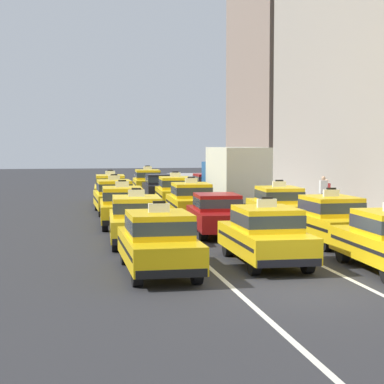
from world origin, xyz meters
The scene contains 22 objects.
ground_plane centered at (0.00, 0.00, 0.00)m, with size 160.00×160.00×0.00m, color #2B2B2D.
lane_stripe_left_center centered at (-1.60, 20.00, 0.00)m, with size 0.14×80.00×0.01m, color silver.
lane_stripe_center_right centered at (1.60, 20.00, 0.00)m, with size 0.14×80.00×0.01m, color silver.
sidewalk_curb centered at (7.20, 15.00, 0.07)m, with size 4.00×90.00×0.15m, color #9E9993.
taxi_left_nearest centered at (-3.12, 2.69, 0.88)m, with size 1.87×4.58×1.96m.
taxi_left_second centered at (-3.20, 8.05, 0.88)m, with size 2.02×4.64×1.96m.
taxi_left_third centered at (-3.29, 13.17, 0.88)m, with size 1.97×4.62×1.96m.
taxi_left_fourth centered at (-3.29, 18.64, 0.88)m, with size 1.90×4.59×1.96m.
taxi_left_fifth centered at (-3.15, 24.14, 0.88)m, with size 2.00×4.63×1.96m.
taxi_center_nearest centered at (0.08, 3.56, 0.88)m, with size 1.83×4.56×1.96m.
sedan_center_second centered at (0.01, 9.82, 0.85)m, with size 1.94×4.37×1.58m.
taxi_center_third centered at (0.02, 15.46, 0.88)m, with size 1.92×4.60×1.96m.
taxi_center_fourth centered at (0.18, 21.25, 0.88)m, with size 1.98×4.62×1.96m.
sedan_center_fifth centered at (-0.02, 26.32, 0.85)m, with size 1.82×4.33×1.58m.
taxi_center_sixth centered at (-0.17, 31.40, 0.88)m, with size 1.99×4.63×1.96m.
taxi_right_second centered at (3.37, 6.97, 0.88)m, with size 1.90×4.59×1.96m.
taxi_right_third centered at (3.16, 12.16, 0.88)m, with size 2.00×4.63×1.96m.
box_truck_right_fourth centered at (3.12, 19.93, 1.78)m, with size 2.33×6.97×3.27m.
sedan_right_fifth centered at (3.04, 26.38, 0.85)m, with size 1.85×4.34×1.58m.
pedestrian_near_crosswalk centered at (7.24, 17.22, 0.91)m, with size 0.47×0.24×1.53m.
pedestrian_mid_block centered at (6.76, 16.35, 1.03)m, with size 0.36×0.24×1.73m.
pedestrian_by_storefront centered at (7.64, 18.57, 0.93)m, with size 0.36×0.24×1.55m.
Camera 1 is at (-5.41, -15.08, 3.47)m, focal length 63.60 mm.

